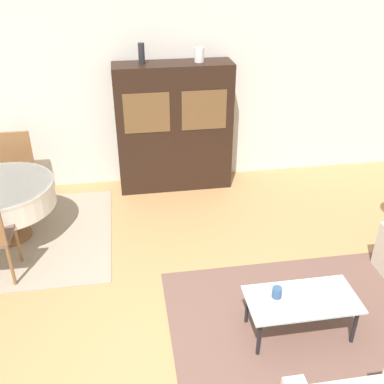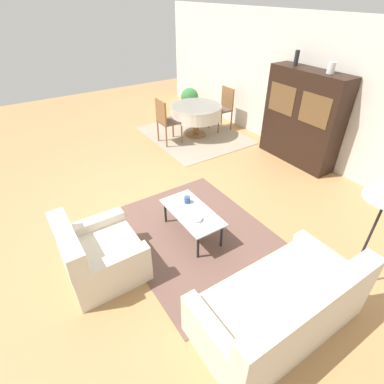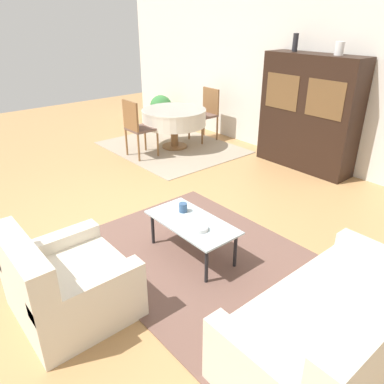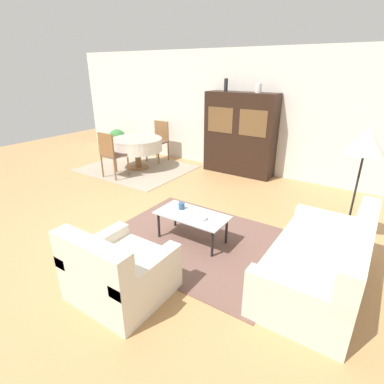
{
  "view_description": "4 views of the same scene",
  "coord_description": "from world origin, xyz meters",
  "px_view_note": "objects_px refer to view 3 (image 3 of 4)",
  "views": [
    {
      "loc": [
        -0.43,
        -2.59,
        3.23
      ],
      "look_at": [
        0.2,
        1.4,
        0.95
      ],
      "focal_mm": 42.0,
      "sensor_mm": 36.0,
      "label": 1
    },
    {
      "loc": [
        3.81,
        -1.56,
        3.04
      ],
      "look_at": [
        1.02,
        0.26,
        0.75
      ],
      "focal_mm": 28.0,
      "sensor_mm": 36.0,
      "label": 2
    },
    {
      "loc": [
        3.59,
        -1.91,
        2.36
      ],
      "look_at": [
        1.02,
        0.26,
        0.75
      ],
      "focal_mm": 35.0,
      "sensor_mm": 36.0,
      "label": 3
    },
    {
      "loc": [
        3.08,
        -2.83,
        2.29
      ],
      "look_at": [
        1.02,
        0.26,
        0.75
      ],
      "focal_mm": 28.0,
      "sensor_mm": 36.0,
      "label": 4
    }
  ],
  "objects_px": {
    "display_cabinet": "(309,113)",
    "dining_chair_near": "(137,125)",
    "dining_chair_far": "(207,111)",
    "potted_plant": "(161,108)",
    "couch": "(343,328)",
    "cup": "(183,207)",
    "bowl": "(200,228)",
    "vase_short": "(339,48)",
    "armchair": "(66,284)",
    "vase_tall": "(295,42)",
    "dining_table": "(174,117)",
    "coffee_table": "(192,225)"
  },
  "relations": [
    {
      "from": "bowl",
      "to": "vase_short",
      "type": "height_order",
      "value": "vase_short"
    },
    {
      "from": "couch",
      "to": "bowl",
      "type": "distance_m",
      "value": 1.56
    },
    {
      "from": "armchair",
      "to": "couch",
      "type": "bearing_deg",
      "value": 37.26
    },
    {
      "from": "dining_table",
      "to": "dining_chair_far",
      "type": "height_order",
      "value": "dining_chair_far"
    },
    {
      "from": "vase_tall",
      "to": "dining_table",
      "type": "bearing_deg",
      "value": -149.32
    },
    {
      "from": "display_cabinet",
      "to": "bowl",
      "type": "bearing_deg",
      "value": -73.16
    },
    {
      "from": "vase_short",
      "to": "potted_plant",
      "type": "xyz_separation_m",
      "value": [
        -4.12,
        -0.21,
        -1.53
      ]
    },
    {
      "from": "coffee_table",
      "to": "dining_chair_near",
      "type": "xyz_separation_m",
      "value": [
        -2.94,
        1.22,
        0.22
      ]
    },
    {
      "from": "bowl",
      "to": "dining_chair_far",
      "type": "bearing_deg",
      "value": 136.99
    },
    {
      "from": "vase_short",
      "to": "armchair",
      "type": "bearing_deg",
      "value": -85.05
    },
    {
      "from": "display_cabinet",
      "to": "cup",
      "type": "height_order",
      "value": "display_cabinet"
    },
    {
      "from": "display_cabinet",
      "to": "vase_short",
      "type": "bearing_deg",
      "value": 0.15
    },
    {
      "from": "display_cabinet",
      "to": "dining_chair_far",
      "type": "distance_m",
      "value": 2.21
    },
    {
      "from": "potted_plant",
      "to": "cup",
      "type": "bearing_deg",
      "value": -33.18
    },
    {
      "from": "bowl",
      "to": "vase_tall",
      "type": "distance_m",
      "value": 3.74
    },
    {
      "from": "dining_chair_near",
      "to": "potted_plant",
      "type": "bearing_deg",
      "value": 133.79
    },
    {
      "from": "armchair",
      "to": "dining_chair_far",
      "type": "distance_m",
      "value": 5.14
    },
    {
      "from": "bowl",
      "to": "potted_plant",
      "type": "relative_size",
      "value": 0.25
    },
    {
      "from": "dining_chair_far",
      "to": "potted_plant",
      "type": "relative_size",
      "value": 1.54
    },
    {
      "from": "coffee_table",
      "to": "bowl",
      "type": "distance_m",
      "value": 0.2
    },
    {
      "from": "display_cabinet",
      "to": "vase_short",
      "type": "distance_m",
      "value": 1.06
    },
    {
      "from": "dining_chair_far",
      "to": "bowl",
      "type": "distance_m",
      "value": 4.28
    },
    {
      "from": "bowl",
      "to": "dining_table",
      "type": "bearing_deg",
      "value": 146.18
    },
    {
      "from": "coffee_table",
      "to": "vase_short",
      "type": "height_order",
      "value": "vase_short"
    },
    {
      "from": "potted_plant",
      "to": "coffee_table",
      "type": "bearing_deg",
      "value": -32.43
    },
    {
      "from": "armchair",
      "to": "potted_plant",
      "type": "height_order",
      "value": "armchair"
    },
    {
      "from": "display_cabinet",
      "to": "dining_table",
      "type": "distance_m",
      "value": 2.43
    },
    {
      "from": "vase_tall",
      "to": "vase_short",
      "type": "relative_size",
      "value": 1.44
    },
    {
      "from": "display_cabinet",
      "to": "bowl",
      "type": "distance_m",
      "value": 3.32
    },
    {
      "from": "cup",
      "to": "vase_tall",
      "type": "relative_size",
      "value": 0.37
    },
    {
      "from": "couch",
      "to": "bowl",
      "type": "xyz_separation_m",
      "value": [
        -1.55,
        -0.02,
        0.14
      ]
    },
    {
      "from": "cup",
      "to": "vase_tall",
      "type": "xyz_separation_m",
      "value": [
        -0.95,
        3.03,
        1.48
      ]
    },
    {
      "from": "dining_chair_near",
      "to": "dining_chair_far",
      "type": "height_order",
      "value": "same"
    },
    {
      "from": "coffee_table",
      "to": "vase_short",
      "type": "distance_m",
      "value": 3.48
    },
    {
      "from": "cup",
      "to": "potted_plant",
      "type": "xyz_separation_m",
      "value": [
        -4.31,
        2.82,
        -0.09
      ]
    },
    {
      "from": "dining_chair_near",
      "to": "vase_tall",
      "type": "distance_m",
      "value": 2.91
    },
    {
      "from": "couch",
      "to": "coffee_table",
      "type": "height_order",
      "value": "couch"
    },
    {
      "from": "dining_table",
      "to": "dining_chair_near",
      "type": "xyz_separation_m",
      "value": [
        0.0,
        -0.82,
        -0.0
      ]
    },
    {
      "from": "couch",
      "to": "armchair",
      "type": "relative_size",
      "value": 1.88
    },
    {
      "from": "armchair",
      "to": "display_cabinet",
      "type": "distance_m",
      "value": 4.56
    },
    {
      "from": "display_cabinet",
      "to": "dining_chair_near",
      "type": "bearing_deg",
      "value": -139.26
    },
    {
      "from": "coffee_table",
      "to": "bowl",
      "type": "bearing_deg",
      "value": -15.73
    },
    {
      "from": "couch",
      "to": "bowl",
      "type": "relative_size",
      "value": 10.96
    },
    {
      "from": "display_cabinet",
      "to": "dining_chair_near",
      "type": "relative_size",
      "value": 1.79
    },
    {
      "from": "display_cabinet",
      "to": "dining_table",
      "type": "height_order",
      "value": "display_cabinet"
    },
    {
      "from": "coffee_table",
      "to": "potted_plant",
      "type": "bearing_deg",
      "value": 147.57
    },
    {
      "from": "armchair",
      "to": "display_cabinet",
      "type": "xyz_separation_m",
      "value": [
        -0.74,
        4.46,
        0.61
      ]
    },
    {
      "from": "couch",
      "to": "armchair",
      "type": "xyz_separation_m",
      "value": [
        -1.76,
        -1.34,
        0.0
      ]
    },
    {
      "from": "display_cabinet",
      "to": "dining_chair_near",
      "type": "distance_m",
      "value": 2.89
    },
    {
      "from": "couch",
      "to": "cup",
      "type": "relative_size",
      "value": 17.88
    }
  ]
}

